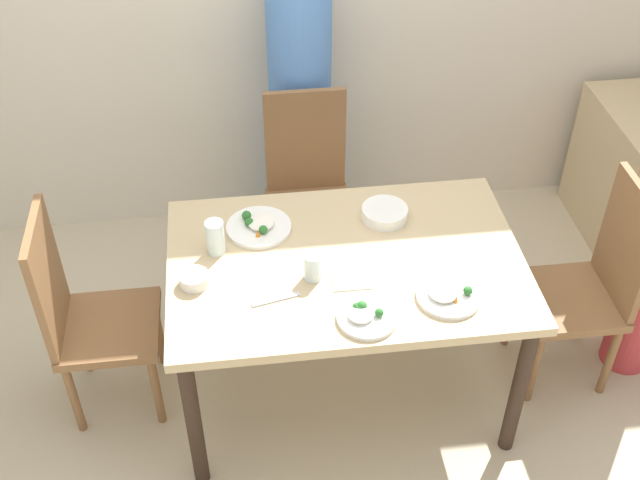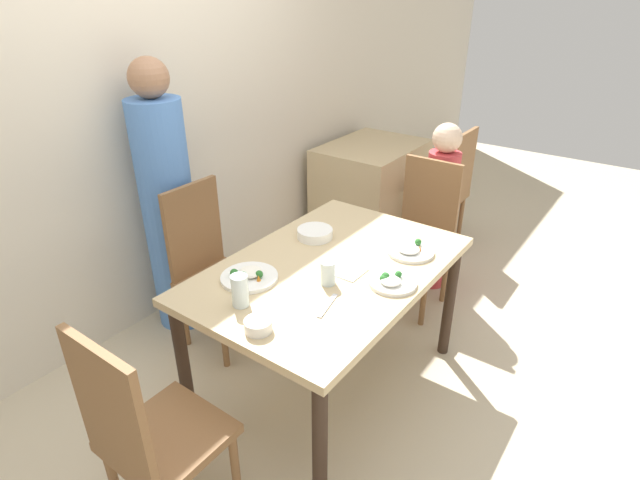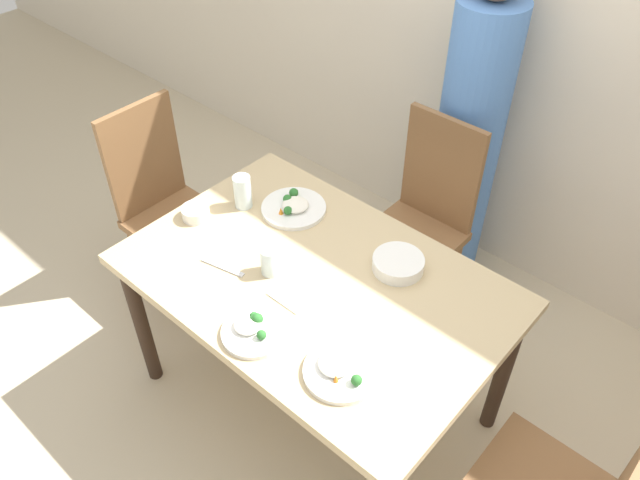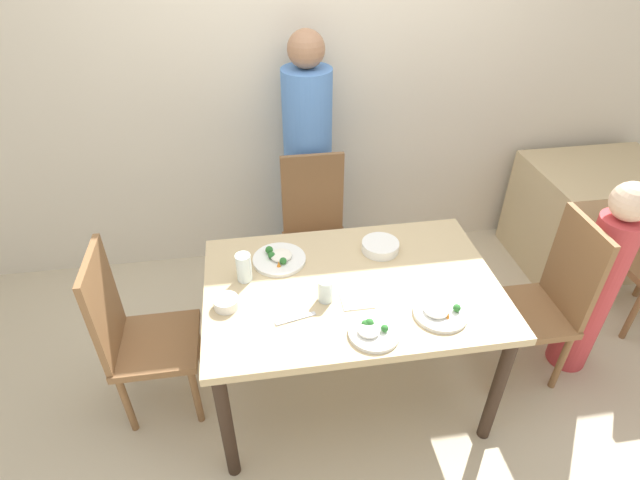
# 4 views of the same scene
# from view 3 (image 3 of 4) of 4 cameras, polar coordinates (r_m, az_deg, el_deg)

# --- Properties ---
(ground_plane) EXTENTS (10.00, 10.00, 0.00)m
(ground_plane) POSITION_cam_3_polar(r_m,az_deg,el_deg) (2.81, -0.36, -14.16)
(ground_plane) COLOR beige
(wall_back) EXTENTS (10.00, 0.06, 2.70)m
(wall_back) POSITION_cam_3_polar(r_m,az_deg,el_deg) (2.88, 18.90, 20.06)
(wall_back) COLOR beige
(wall_back) RESTS_ON ground_plane
(dining_table) EXTENTS (1.36, 0.90, 0.75)m
(dining_table) POSITION_cam_3_polar(r_m,az_deg,el_deg) (2.29, -0.44, -4.91)
(dining_table) COLOR tan
(dining_table) RESTS_ON ground_plane
(chair_adult_spot) EXTENTS (0.40, 0.40, 0.97)m
(chair_adult_spot) POSITION_cam_3_polar(r_m,az_deg,el_deg) (2.89, 9.40, 2.21)
(chair_adult_spot) COLOR brown
(chair_adult_spot) RESTS_ON ground_plane
(chair_empty_left) EXTENTS (0.40, 0.40, 0.97)m
(chair_empty_left) POSITION_cam_3_polar(r_m,az_deg,el_deg) (3.03, -14.03, 3.48)
(chair_empty_left) COLOR brown
(chair_empty_left) RESTS_ON ground_plane
(person_adult) EXTENTS (0.30, 0.30, 1.62)m
(person_adult) POSITION_cam_3_polar(r_m,az_deg,el_deg) (2.97, 13.39, 8.86)
(person_adult) COLOR #5184D1
(person_adult) RESTS_ON ground_plane
(bowl_curry) EXTENTS (0.19, 0.19, 0.05)m
(bowl_curry) POSITION_cam_3_polar(r_m,az_deg,el_deg) (2.26, 7.16, -2.13)
(bowl_curry) COLOR white
(bowl_curry) RESTS_ON dining_table
(plate_rice_adult) EXTENTS (0.26, 0.26, 0.06)m
(plate_rice_adult) POSITION_cam_3_polar(r_m,az_deg,el_deg) (2.50, -2.43, 3.04)
(plate_rice_adult) COLOR white
(plate_rice_adult) RESTS_ON dining_table
(plate_rice_child) EXTENTS (0.24, 0.24, 0.05)m
(plate_rice_child) POSITION_cam_3_polar(r_m,az_deg,el_deg) (1.95, 1.84, -11.80)
(plate_rice_child) COLOR white
(plate_rice_child) RESTS_ON dining_table
(plate_noodles) EXTENTS (0.21, 0.21, 0.06)m
(plate_noodles) POSITION_cam_3_polar(r_m,az_deg,el_deg) (2.05, -6.11, -8.15)
(plate_noodles) COLOR white
(plate_noodles) RESTS_ON dining_table
(bowl_rice_small) EXTENTS (0.11, 0.11, 0.05)m
(bowl_rice_small) POSITION_cam_3_polar(r_m,az_deg,el_deg) (2.50, -11.30, 2.51)
(bowl_rice_small) COLOR white
(bowl_rice_small) RESTS_ON dining_table
(glass_water_tall) EXTENTS (0.07, 0.07, 0.11)m
(glass_water_tall) POSITION_cam_3_polar(r_m,az_deg,el_deg) (2.21, -4.60, -1.91)
(glass_water_tall) COLOR silver
(glass_water_tall) RESTS_ON dining_table
(glass_water_short) EXTENTS (0.07, 0.07, 0.14)m
(glass_water_short) POSITION_cam_3_polar(r_m,az_deg,el_deg) (2.50, -7.09, 4.40)
(glass_water_short) COLOR silver
(glass_water_short) RESTS_ON dining_table
(napkin_folded) EXTENTS (0.14, 0.14, 0.01)m
(napkin_folded) POSITION_cam_3_polar(r_m,az_deg,el_deg) (2.17, -2.35, -4.79)
(napkin_folded) COLOR white
(napkin_folded) RESTS_ON dining_table
(fork_steel) EXTENTS (0.18, 0.06, 0.01)m
(fork_steel) POSITION_cam_3_polar(r_m,az_deg,el_deg) (2.29, -8.91, -2.45)
(fork_steel) COLOR silver
(fork_steel) RESTS_ON dining_table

